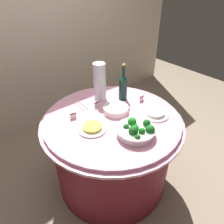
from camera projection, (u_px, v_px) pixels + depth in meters
ground_plane at (112, 177)px, 2.12m from camera, size 6.00×6.00×0.00m
back_wall at (29, 17)px, 2.29m from camera, size 4.40×0.10×2.60m
buffet_table at (112, 150)px, 1.91m from camera, size 1.16×1.16×0.74m
broccoli_bowl at (136, 131)px, 1.50m from camera, size 0.28×0.28×0.11m
plate_stack at (116, 109)px, 1.76m from camera, size 0.21×0.21×0.05m
wine_bottle at (123, 86)px, 1.88m from camera, size 0.07×0.07×0.34m
decorative_fruit_vase at (100, 83)px, 1.87m from camera, size 0.11×0.11×0.34m
serving_tongs at (81, 105)px, 1.85m from camera, size 0.06×0.17×0.01m
food_plate_fried_egg at (92, 128)px, 1.58m from camera, size 0.22×0.22×0.03m
food_plate_rice at (155, 113)px, 1.73m from camera, size 0.22×0.22×0.04m
label_placard_front at (73, 115)px, 1.68m from camera, size 0.05×0.02×0.05m
label_placard_mid at (142, 98)px, 1.91m from camera, size 0.05×0.01×0.05m
label_placard_rear at (96, 104)px, 1.82m from camera, size 0.05×0.01×0.05m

